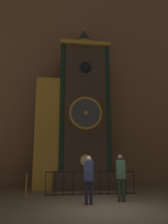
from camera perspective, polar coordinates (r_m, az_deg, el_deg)
ground_plane at (r=7.97m, az=5.85°, el=-24.01°), size 28.00×28.00×0.00m
cathedral_back_wall at (r=15.09m, az=-0.48°, el=12.75°), size 24.00×0.32×15.83m
clock_tower at (r=12.48m, az=-1.93°, el=-0.88°), size 4.37×1.78×9.61m
railing_fence at (r=10.43m, az=1.80°, el=-17.81°), size 4.11×0.05×1.05m
visitor_near at (r=8.45m, az=1.23°, el=-16.18°), size 0.39×0.31×1.74m
visitor_far at (r=9.09m, az=9.56°, el=-15.44°), size 0.36×0.25×1.79m
stanchion_post at (r=10.30m, az=-14.93°, el=-19.08°), size 0.28×0.28×0.95m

